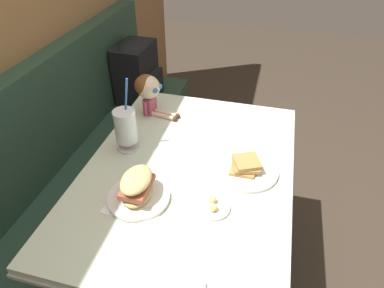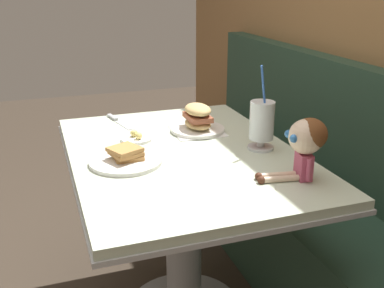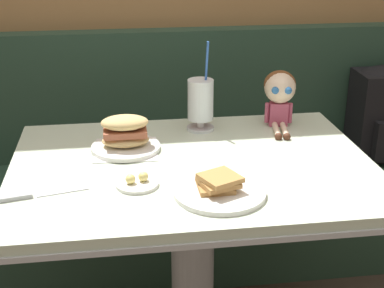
{
  "view_description": "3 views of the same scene",
  "coord_description": "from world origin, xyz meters",
  "px_view_note": "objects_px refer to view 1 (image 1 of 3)",
  "views": [
    {
      "loc": [
        -0.95,
        -0.08,
        1.62
      ],
      "look_at": [
        0.01,
        0.17,
        0.86
      ],
      "focal_mm": 31.37,
      "sensor_mm": 36.0,
      "label": 1
    },
    {
      "loc": [
        1.5,
        -0.3,
        1.35
      ],
      "look_at": [
        0.11,
        0.18,
        0.81
      ],
      "focal_mm": 43.35,
      "sensor_mm": 36.0,
      "label": 2
    },
    {
      "loc": [
        -0.22,
        -1.35,
        1.43
      ],
      "look_at": [
        -0.0,
        0.19,
        0.8
      ],
      "focal_mm": 51.99,
      "sensor_mm": 36.0,
      "label": 3
    }
  ],
  "objects_px": {
    "toast_plate": "(246,168)",
    "milkshake_glass": "(126,128)",
    "sandwich_plate": "(138,190)",
    "seated_doll": "(149,89)",
    "butter_knife": "(202,286)",
    "backpack": "(137,70)",
    "butter_saucer": "(213,206)"
  },
  "relations": [
    {
      "from": "butter_knife",
      "to": "backpack",
      "type": "distance_m",
      "value": 1.6
    },
    {
      "from": "toast_plate",
      "to": "butter_knife",
      "type": "height_order",
      "value": "toast_plate"
    },
    {
      "from": "butter_saucer",
      "to": "seated_doll",
      "type": "distance_m",
      "value": 0.68
    },
    {
      "from": "sandwich_plate",
      "to": "seated_doll",
      "type": "bearing_deg",
      "value": 15.92
    },
    {
      "from": "butter_knife",
      "to": "toast_plate",
      "type": "bearing_deg",
      "value": -6.11
    },
    {
      "from": "milkshake_glass",
      "to": "sandwich_plate",
      "type": "height_order",
      "value": "milkshake_glass"
    },
    {
      "from": "toast_plate",
      "to": "milkshake_glass",
      "type": "height_order",
      "value": "milkshake_glass"
    },
    {
      "from": "sandwich_plate",
      "to": "seated_doll",
      "type": "height_order",
      "value": "seated_doll"
    },
    {
      "from": "seated_doll",
      "to": "toast_plate",
      "type": "bearing_deg",
      "value": -121.56
    },
    {
      "from": "butter_saucer",
      "to": "butter_knife",
      "type": "bearing_deg",
      "value": -173.95
    },
    {
      "from": "toast_plate",
      "to": "seated_doll",
      "type": "height_order",
      "value": "seated_doll"
    },
    {
      "from": "sandwich_plate",
      "to": "backpack",
      "type": "height_order",
      "value": "sandwich_plate"
    },
    {
      "from": "seated_doll",
      "to": "butter_knife",
      "type": "bearing_deg",
      "value": -151.1
    },
    {
      "from": "milkshake_glass",
      "to": "seated_doll",
      "type": "height_order",
      "value": "milkshake_glass"
    },
    {
      "from": "butter_knife",
      "to": "seated_doll",
      "type": "relative_size",
      "value": 1.03
    },
    {
      "from": "milkshake_glass",
      "to": "sandwich_plate",
      "type": "bearing_deg",
      "value": -150.25
    },
    {
      "from": "toast_plate",
      "to": "backpack",
      "type": "distance_m",
      "value": 1.22
    },
    {
      "from": "butter_saucer",
      "to": "butter_knife",
      "type": "relative_size",
      "value": 0.51
    },
    {
      "from": "toast_plate",
      "to": "butter_knife",
      "type": "distance_m",
      "value": 0.51
    },
    {
      "from": "milkshake_glass",
      "to": "butter_saucer",
      "type": "distance_m",
      "value": 0.49
    },
    {
      "from": "sandwich_plate",
      "to": "butter_knife",
      "type": "height_order",
      "value": "sandwich_plate"
    },
    {
      "from": "butter_saucer",
      "to": "backpack",
      "type": "height_order",
      "value": "backpack"
    },
    {
      "from": "butter_knife",
      "to": "seated_doll",
      "type": "distance_m",
      "value": 0.94
    },
    {
      "from": "toast_plate",
      "to": "seated_doll",
      "type": "xyz_separation_m",
      "value": [
        0.31,
        0.5,
        0.11
      ]
    },
    {
      "from": "butter_knife",
      "to": "backpack",
      "type": "bearing_deg",
      "value": 28.62
    },
    {
      "from": "milkshake_glass",
      "to": "backpack",
      "type": "relative_size",
      "value": 0.78
    },
    {
      "from": "butter_saucer",
      "to": "backpack",
      "type": "relative_size",
      "value": 0.3
    },
    {
      "from": "milkshake_glass",
      "to": "butter_knife",
      "type": "relative_size",
      "value": 1.35
    },
    {
      "from": "butter_saucer",
      "to": "sandwich_plate",
      "type": "bearing_deg",
      "value": 95.02
    },
    {
      "from": "toast_plate",
      "to": "butter_knife",
      "type": "bearing_deg",
      "value": 173.89
    },
    {
      "from": "sandwich_plate",
      "to": "milkshake_glass",
      "type": "bearing_deg",
      "value": 29.75
    },
    {
      "from": "seated_doll",
      "to": "backpack",
      "type": "distance_m",
      "value": 0.7
    }
  ]
}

